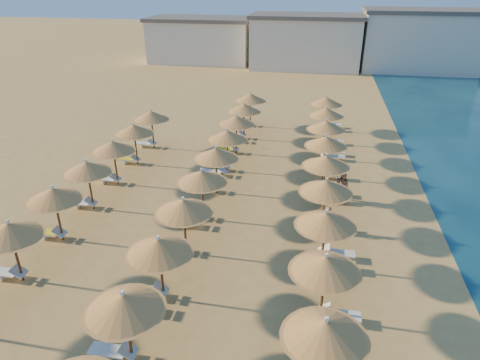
% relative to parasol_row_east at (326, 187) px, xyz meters
% --- Properties ---
extents(ground, '(220.00, 220.00, 0.00)m').
position_rel_parasol_row_east_xyz_m(ground, '(-3.69, -1.34, -2.59)').
color(ground, tan).
rests_on(ground, ground).
extents(hotel_blocks, '(46.88, 10.35, 8.10)m').
position_rel_parasol_row_east_xyz_m(hotel_blocks, '(-2.00, 44.91, 1.11)').
color(hotel_blocks, silver).
rests_on(hotel_blocks, ground).
extents(parasol_row_east, '(2.78, 35.56, 3.12)m').
position_rel_parasol_row_east_xyz_m(parasol_row_east, '(0.00, 0.00, 0.00)').
color(parasol_row_east, brown).
rests_on(parasol_row_east, ground).
extents(parasol_row_west, '(2.78, 35.56, 3.12)m').
position_rel_parasol_row_east_xyz_m(parasol_row_west, '(-6.50, 0.00, 0.00)').
color(parasol_row_west, brown).
rests_on(parasol_row_west, ground).
extents(parasol_row_inland, '(2.78, 22.45, 3.12)m').
position_rel_parasol_row_east_xyz_m(parasol_row_inland, '(-13.11, 0.00, 0.00)').
color(parasol_row_inland, brown).
rests_on(parasol_row_inland, ground).
extents(loungers, '(16.25, 34.26, 0.66)m').
position_rel_parasol_row_east_xyz_m(loungers, '(-5.04, -0.05, -2.25)').
color(loungers, white).
rests_on(loungers, ground).
extents(beachgoer_b, '(1.11, 1.18, 1.92)m').
position_rel_parasol_row_east_xyz_m(beachgoer_b, '(1.08, 3.45, -1.63)').
color(beachgoer_b, tan).
rests_on(beachgoer_b, ground).
extents(beachgoer_c, '(0.95, 0.89, 1.57)m').
position_rel_parasol_row_east_xyz_m(beachgoer_c, '(0.81, 3.36, -1.80)').
color(beachgoer_c, tan).
rests_on(beachgoer_c, ground).
extents(beachgoer_a, '(0.52, 0.64, 1.52)m').
position_rel_parasol_row_east_xyz_m(beachgoer_a, '(0.23, -0.12, -1.83)').
color(beachgoer_a, tan).
rests_on(beachgoer_a, ground).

